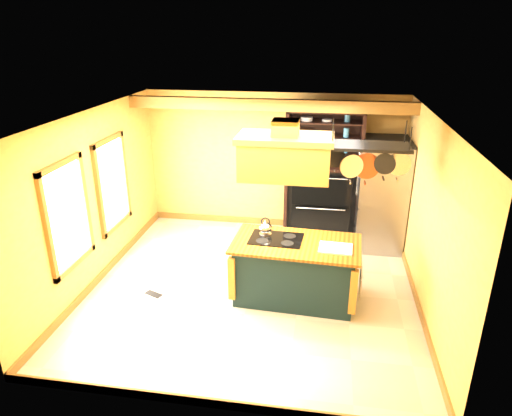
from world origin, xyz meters
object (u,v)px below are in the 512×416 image
(refrigerator, at_px, (381,196))
(kitchen_island, at_px, (295,270))
(range_hood, at_px, (285,155))
(hutch, at_px, (322,188))
(pot_rack, at_px, (369,154))

(refrigerator, bearing_deg, kitchen_island, -123.75)
(refrigerator, bearing_deg, range_hood, -127.37)
(range_hood, relative_size, hutch, 0.52)
(pot_rack, relative_size, hutch, 0.46)
(range_hood, relative_size, refrigerator, 0.65)
(pot_rack, height_order, hutch, pot_rack)
(pot_rack, distance_m, refrigerator, 2.49)
(refrigerator, height_order, hutch, hutch)
(range_hood, distance_m, refrigerator, 2.90)
(pot_rack, bearing_deg, kitchen_island, -179.29)
(range_hood, bearing_deg, kitchen_island, 0.24)
(pot_rack, relative_size, refrigerator, 0.58)
(range_hood, distance_m, pot_rack, 1.11)
(hutch, bearing_deg, pot_rack, -76.03)
(range_hood, bearing_deg, pot_rack, 0.63)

